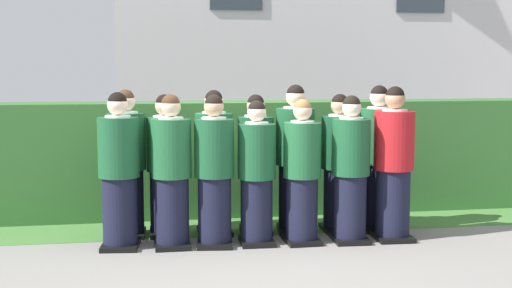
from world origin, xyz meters
The scene contains 17 objects.
ground_plane centered at (0.00, 0.00, 0.00)m, with size 60.00×60.00×0.00m, color gray.
student_front_row_0 centered at (-1.47, 0.09, 0.78)m, with size 0.42×0.50×1.63m.
student_front_row_1 centered at (-0.93, 0.04, 0.77)m, with size 0.42×0.46×1.61m.
student_front_row_2 centered at (-0.49, 0.01, 0.76)m, with size 0.42×0.50×1.61m.
student_front_row_3 centered at (-0.03, 0.01, 0.73)m, with size 0.40×0.45×1.54m.
student_front_row_4 centered at (0.45, -0.03, 0.74)m, with size 0.40×0.49×1.55m.
student_front_row_5 centered at (0.98, -0.06, 0.76)m, with size 0.41×0.51×1.59m.
student_in_red_blazer centered at (1.48, -0.05, 0.80)m, with size 0.44×0.50×1.68m.
student_rear_row_0 centered at (-1.40, 0.58, 0.78)m, with size 0.43×0.49×1.65m.
student_rear_row_1 centered at (-0.98, 0.57, 0.76)m, with size 0.41×0.46×1.59m.
student_rear_row_2 centered at (-0.43, 0.53, 0.78)m, with size 0.42×0.51×1.63m.
student_rear_row_3 centered at (0.04, 0.51, 0.75)m, with size 0.41×0.49×1.58m.
student_rear_row_4 centered at (0.49, 0.48, 0.81)m, with size 0.45×0.56×1.69m.
student_rear_row_5 centered at (1.00, 0.43, 0.75)m, with size 0.41×0.46×1.58m.
student_rear_row_6 centered at (1.47, 0.43, 0.80)m, with size 0.44×0.49×1.68m.
hedge centered at (0.00, 1.60, 0.72)m, with size 9.11×0.70×1.45m.
lawn_strip centered at (0.00, 0.80, 0.00)m, with size 9.11×0.90×0.01m, color #477A38.
Camera 1 is at (-1.25, -7.09, 1.88)m, focal length 48.09 mm.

